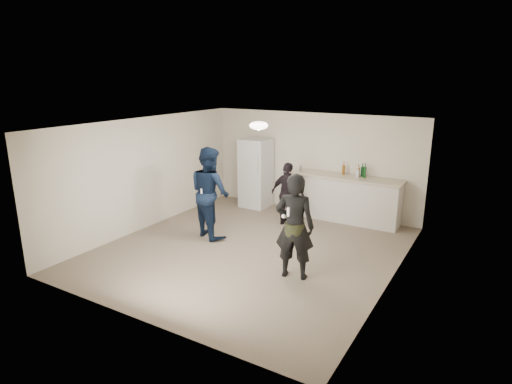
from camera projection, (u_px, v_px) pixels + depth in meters
The scene contains 21 objects.
floor at pixel (251, 249), 8.59m from camera, with size 6.00×6.00×0.00m, color #6B5B4C.
ceiling at pixel (251, 124), 7.93m from camera, with size 6.00×6.00×0.00m, color silver.
wall_back at pixel (313, 163), 10.75m from camera, with size 6.00×6.00×0.00m, color beige.
wall_front at pixel (136, 239), 5.77m from camera, with size 6.00×6.00×0.00m, color beige.
wall_left at pixel (146, 173), 9.61m from camera, with size 6.00×6.00×0.00m, color beige.
wall_right at pixel (396, 212), 6.91m from camera, with size 6.00×6.00×0.00m, color beige.
counter at pixel (344, 199), 10.19m from camera, with size 2.60×0.56×1.05m, color beige.
counter_top at pixel (345, 177), 10.04m from camera, with size 2.68×0.64×0.04m, color #BBB191.
fridge at pixel (256, 173), 11.21m from camera, with size 0.70×0.70×1.80m, color silver.
fridge_handle at pixel (258, 161), 10.66m from camera, with size 0.02×0.02×0.60m, color white.
ceiling_dome at pixel (259, 126), 8.19m from camera, with size 0.36×0.36×0.16m, color white.
shaker at pixel (301, 168), 10.46m from camera, with size 0.08×0.08×0.17m, color silver.
man at pixel (210, 192), 9.08m from camera, with size 0.95×0.74×1.95m, color #102445.
woman at pixel (295, 227), 7.20m from camera, with size 0.67×0.44×1.84m, color black.
camo_shorts at pixel (294, 231), 7.22m from camera, with size 0.34×0.34×0.28m, color #31391A.
spectator at pixel (288, 194), 9.81m from camera, with size 0.87×0.36×1.48m, color black.
remote_man at pixel (202, 192), 8.83m from camera, with size 0.04×0.04×0.15m, color white.
nunchuk_man at pixel (207, 196), 8.82m from camera, with size 0.07×0.07×0.07m, color white.
remote_woman at pixel (288, 212), 6.90m from camera, with size 0.04×0.04×0.15m, color silver.
nunchuk_woman at pixel (284, 216), 7.00m from camera, with size 0.07×0.07×0.07m, color white.
bottle_cluster at pixel (357, 172), 9.97m from camera, with size 0.60×0.20×0.26m.
Camera 1 is at (4.14, -6.82, 3.39)m, focal length 30.00 mm.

